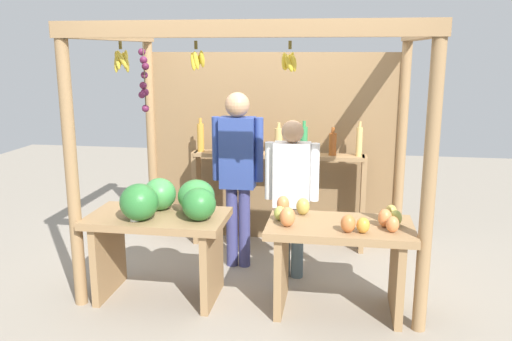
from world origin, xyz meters
TOP-DOWN VIEW (x-y plane):
  - ground_plane at (0.00, 0.00)m, footprint 12.00×12.00m
  - market_stall at (-0.01, 0.39)m, footprint 2.81×1.89m
  - fruit_counter_left at (-0.68, -0.67)m, footprint 1.13×0.70m
  - fruit_counter_right at (0.73, -0.67)m, footprint 1.13×0.64m
  - bottle_shelf_unit at (0.09, 0.67)m, footprint 1.80×0.22m
  - vendor_man at (-0.21, 0.08)m, footprint 0.48×0.23m
  - vendor_woman at (0.31, -0.09)m, footprint 0.48×0.20m

SIDE VIEW (x-z plane):
  - ground_plane at x=0.00m, z-range 0.00..0.00m
  - fruit_counter_right at x=0.73m, z-range 0.11..0.98m
  - fruit_counter_left at x=-0.68m, z-range 0.18..1.19m
  - bottle_shelf_unit at x=0.09m, z-range 0.12..1.48m
  - vendor_woman at x=0.31m, z-range 0.13..1.58m
  - vendor_man at x=-0.21m, z-range 0.17..1.84m
  - market_stall at x=-0.01m, z-range 0.20..2.44m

